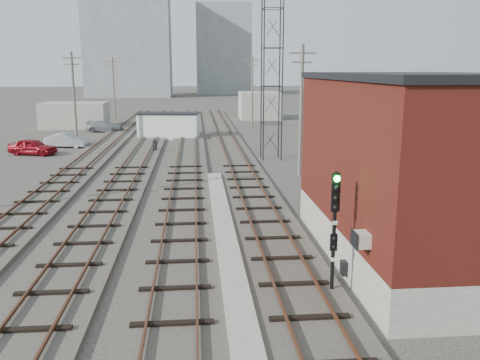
{
  "coord_description": "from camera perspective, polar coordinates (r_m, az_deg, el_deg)",
  "views": [
    {
      "loc": [
        -0.73,
        -6.43,
        7.36
      ],
      "look_at": [
        1.34,
        17.04,
        2.2
      ],
      "focal_mm": 38.0,
      "sensor_mm": 36.0,
      "label": 1
    }
  ],
  "objects": [
    {
      "name": "utility_pole_right_a",
      "position": [
        35.28,
        6.87,
        8.1
      ],
      "size": [
        1.8,
        0.24,
        9.0
      ],
      "color": "#595147",
      "rests_on": "ground"
    },
    {
      "name": "utility_pole_left_b",
      "position": [
        52.82,
        -18.14,
        8.97
      ],
      "size": [
        1.8,
        0.24,
        9.0
      ],
      "color": "#595147",
      "rests_on": "ground"
    },
    {
      "name": "apartment_left",
      "position": [
        142.69,
        -12.42,
        15.15
      ],
      "size": [
        22.0,
        14.0,
        30.0
      ],
      "primitive_type": "cube",
      "color": "gray",
      "rests_on": "ground"
    },
    {
      "name": "brick_building",
      "position": [
        20.53,
        18.7,
        1.22
      ],
      "size": [
        6.54,
        12.2,
        7.22
      ],
      "color": "gray",
      "rests_on": "ground"
    },
    {
      "name": "utility_pole_left_c",
      "position": [
        77.37,
        -14.01,
        10.1
      ],
      "size": [
        1.8,
        0.24,
        9.0
      ],
      "color": "#595147",
      "rests_on": "ground"
    },
    {
      "name": "shed_right",
      "position": [
        77.23,
        2.24,
        8.37
      ],
      "size": [
        6.0,
        6.0,
        4.0
      ],
      "primitive_type": "cube",
      "color": "gray",
      "rests_on": "ground"
    },
    {
      "name": "car_silver",
      "position": [
        51.52,
        -18.86,
        4.23
      ],
      "size": [
        4.26,
        2.2,
        1.34
      ],
      "primitive_type": "imported",
      "rotation": [
        0.0,
        0.0,
        1.37
      ],
      "color": "#A2A5A9",
      "rests_on": "ground"
    },
    {
      "name": "switch_stand",
      "position": [
        46.46,
        -9.55,
        3.82
      ],
      "size": [
        0.36,
        0.36,
        1.28
      ],
      "rotation": [
        0.0,
        0.0,
        -0.25
      ],
      "color": "black",
      "rests_on": "ground"
    },
    {
      "name": "track_right",
      "position": [
        46.12,
        -0.96,
        3.3
      ],
      "size": [
        3.2,
        90.0,
        0.39
      ],
      "color": "#332D28",
      "rests_on": "ground"
    },
    {
      "name": "track_mid_left",
      "position": [
        46.25,
        -10.91,
        3.11
      ],
      "size": [
        3.2,
        90.0,
        0.39
      ],
      "color": "#332D28",
      "rests_on": "ground"
    },
    {
      "name": "platform_curb",
      "position": [
        21.71,
        -1.51,
        -7.11
      ],
      "size": [
        0.9,
        28.0,
        0.26
      ],
      "primitive_type": "cube",
      "color": "gray",
      "rests_on": "ground"
    },
    {
      "name": "apartment_right",
      "position": [
        156.78,
        -1.9,
        14.41
      ],
      "size": [
        16.0,
        12.0,
        26.0
      ],
      "primitive_type": "cube",
      "color": "gray",
      "rests_on": "ground"
    },
    {
      "name": "shed_left",
      "position": [
        68.41,
        -18.05,
        6.92
      ],
      "size": [
        8.0,
        5.0,
        3.2
      ],
      "primitive_type": "cube",
      "color": "gray",
      "rests_on": "ground"
    },
    {
      "name": "site_trailer",
      "position": [
        55.71,
        -8.02,
        6.09
      ],
      "size": [
        6.89,
        3.64,
        2.77
      ],
      "rotation": [
        0.0,
        0.0,
        -0.12
      ],
      "color": "white",
      "rests_on": "ground"
    },
    {
      "name": "lattice_tower",
      "position": [
        41.9,
        3.6,
        12.52
      ],
      "size": [
        1.6,
        1.6,
        15.0
      ],
      "color": "black",
      "rests_on": "ground"
    },
    {
      "name": "track_mid_right",
      "position": [
        46.01,
        -5.94,
        3.22
      ],
      "size": [
        3.2,
        90.0,
        0.39
      ],
      "color": "#332D28",
      "rests_on": "ground"
    },
    {
      "name": "car_grey",
      "position": [
        63.04,
        -14.92,
        5.83
      ],
      "size": [
        4.73,
        2.71,
        1.29
      ],
      "primitive_type": "imported",
      "rotation": [
        0.0,
        0.0,
        1.36
      ],
      "color": "gray",
      "rests_on": "ground"
    },
    {
      "name": "track_left",
      "position": [
        46.84,
        -15.79,
        2.98
      ],
      "size": [
        3.2,
        90.0,
        0.39
      ],
      "color": "#332D28",
      "rests_on": "ground"
    },
    {
      "name": "utility_pole_right_b",
      "position": [
        64.89,
        1.39,
        10.09
      ],
      "size": [
        1.8,
        0.24,
        9.0
      ],
      "color": "#595147",
      "rests_on": "ground"
    },
    {
      "name": "car_red",
      "position": [
        48.01,
        -22.25,
        3.47
      ],
      "size": [
        4.48,
        2.8,
        1.42
      ],
      "primitive_type": "imported",
      "rotation": [
        0.0,
        0.0,
        1.28
      ],
      "color": "maroon",
      "rests_on": "ground"
    },
    {
      "name": "signal_mast",
      "position": [
        16.75,
        10.57,
        -4.81
      ],
      "size": [
        0.4,
        0.41,
        4.18
      ],
      "color": "gray",
      "rests_on": "ground"
    },
    {
      "name": "ground",
      "position": [
        66.84,
        -4.41,
        6.0
      ],
      "size": [
        320.0,
        320.0,
        0.0
      ],
      "primitive_type": "plane",
      "color": "#282621",
      "rests_on": "ground"
    }
  ]
}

